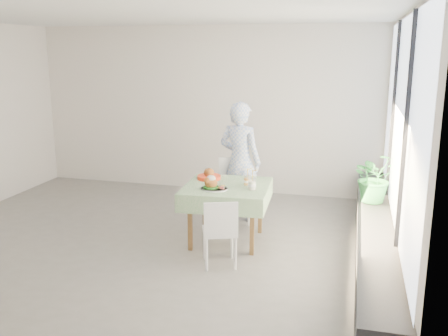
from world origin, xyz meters
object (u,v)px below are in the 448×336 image
(chair_near, at_px, (220,245))
(diner, at_px, (240,162))
(potted_plant, at_px, (375,177))
(cafe_table, at_px, (227,207))
(juice_cup_orange, at_px, (247,181))
(main_dish, at_px, (212,185))
(chair_far, at_px, (234,203))

(chair_near, relative_size, diner, 0.46)
(diner, xyz_separation_m, potted_plant, (1.83, -0.31, -0.03))
(cafe_table, relative_size, juice_cup_orange, 4.39)
(diner, distance_m, potted_plant, 1.86)
(potted_plant, bearing_deg, diner, 170.48)
(main_dish, xyz_separation_m, potted_plant, (1.91, 0.81, 0.03))
(cafe_table, relative_size, main_dish, 3.22)
(chair_near, distance_m, diner, 1.73)
(cafe_table, bearing_deg, potted_plant, 17.73)
(chair_near, distance_m, juice_cup_orange, 0.99)
(cafe_table, bearing_deg, juice_cup_orange, 16.06)
(chair_far, bearing_deg, cafe_table, -83.37)
(chair_far, height_order, main_dish, main_dish)
(chair_far, xyz_separation_m, potted_plant, (1.88, -0.18, 0.55))
(diner, height_order, main_dish, diner)
(cafe_table, height_order, chair_near, chair_near)
(cafe_table, height_order, main_dish, main_dish)
(chair_near, relative_size, potted_plant, 1.22)
(cafe_table, distance_m, chair_far, 0.78)
(main_dish, distance_m, juice_cup_orange, 0.47)
(cafe_table, xyz_separation_m, potted_plant, (1.79, 0.57, 0.36))
(chair_far, distance_m, main_dish, 1.11)
(cafe_table, distance_m, diner, 0.97)
(chair_far, height_order, diner, diner)
(chair_near, bearing_deg, juice_cup_orange, 80.55)
(diner, bearing_deg, juice_cup_orange, 122.34)
(chair_far, bearing_deg, diner, 68.57)
(chair_far, xyz_separation_m, chair_near, (0.20, -1.49, -0.03))
(main_dish, bearing_deg, cafe_table, 62.63)
(cafe_table, distance_m, potted_plant, 1.92)
(cafe_table, height_order, diner, diner)
(main_dish, bearing_deg, potted_plant, 22.81)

